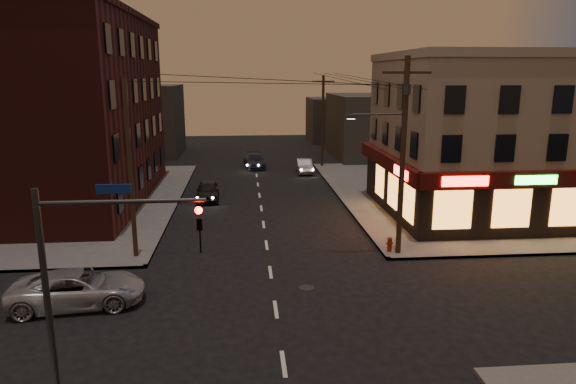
{
  "coord_description": "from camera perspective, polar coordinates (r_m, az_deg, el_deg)",
  "views": [
    {
      "loc": [
        -1.17,
        -19.09,
        9.31
      ],
      "look_at": [
        1.13,
        7.19,
        3.2
      ],
      "focal_mm": 32.0,
      "sensor_mm": 36.0,
      "label": 1
    }
  ],
  "objects": [
    {
      "name": "pizza_building",
      "position": [
        36.96,
        22.73,
        5.88
      ],
      "size": [
        15.85,
        12.85,
        10.5
      ],
      "color": "gray",
      "rests_on": "sidewalk_ne"
    },
    {
      "name": "bg_building_ne_a",
      "position": [
        59.36,
        9.91,
        7.23
      ],
      "size": [
        10.0,
        12.0,
        7.0
      ],
      "primitive_type": "cube",
      "color": "#3F3D3A",
      "rests_on": "ground"
    },
    {
      "name": "sedan_near",
      "position": [
        38.99,
        -8.92,
        0.13
      ],
      "size": [
        1.81,
        4.21,
        1.41
      ],
      "primitive_type": "imported",
      "rotation": [
        0.0,
        0.0,
        0.03
      ],
      "color": "black",
      "rests_on": "ground"
    },
    {
      "name": "brick_apartment",
      "position": [
        40.44,
        -24.49,
        8.11
      ],
      "size": [
        12.0,
        20.0,
        13.0
      ],
      "primitive_type": "cube",
      "color": "#411614",
      "rests_on": "sidewalk_nw"
    },
    {
      "name": "suv_cross",
      "position": [
        23.0,
        -22.3,
        -9.88
      ],
      "size": [
        5.54,
        3.05,
        1.47
      ],
      "primitive_type": "imported",
      "rotation": [
        0.0,
        0.0,
        1.69
      ],
      "color": "#999BA2",
      "rests_on": "ground"
    },
    {
      "name": "ground",
      "position": [
        21.27,
        -1.37,
        -12.92
      ],
      "size": [
        120.0,
        120.0,
        0.0
      ],
      "primitive_type": "plane",
      "color": "black",
      "rests_on": "ground"
    },
    {
      "name": "utility_pole_main",
      "position": [
        26.34,
        12.45,
        4.99
      ],
      "size": [
        4.2,
        0.44,
        10.0
      ],
      "color": "#382619",
      "rests_on": "sidewalk_ne"
    },
    {
      "name": "utility_pole_far",
      "position": [
        51.92,
        3.89,
        7.86
      ],
      "size": [
        0.26,
        0.26,
        9.0
      ],
      "primitive_type": "cylinder",
      "color": "#382619",
      "rests_on": "sidewalk_ne"
    },
    {
      "name": "sedan_far",
      "position": [
        52.04,
        -3.76,
        3.47
      ],
      "size": [
        2.32,
        4.84,
        1.36
      ],
      "primitive_type": "imported",
      "rotation": [
        0.0,
        0.0,
        0.09
      ],
      "color": "#1B2536",
      "rests_on": "ground"
    },
    {
      "name": "sidewalk_ne",
      "position": [
        43.63,
        21.2,
        -0.08
      ],
      "size": [
        24.0,
        28.0,
        0.15
      ],
      "primitive_type": "cube",
      "color": "#514F4C",
      "rests_on": "ground"
    },
    {
      "name": "utility_pole_west",
      "position": [
        26.62,
        -17.14,
        2.37
      ],
      "size": [
        0.24,
        0.24,
        9.0
      ],
      "primitive_type": "cylinder",
      "color": "#382619",
      "rests_on": "sidewalk_nw"
    },
    {
      "name": "fire_hydrant",
      "position": [
        27.62,
        11.24,
        -5.63
      ],
      "size": [
        0.36,
        0.36,
        0.81
      ],
      "rotation": [
        0.0,
        0.0,
        0.21
      ],
      "color": "maroon",
      "rests_on": "sidewalk_ne"
    },
    {
      "name": "sidewalk_nw",
      "position": [
        42.66,
        -28.09,
        -1.03
      ],
      "size": [
        24.0,
        28.0,
        0.15
      ],
      "primitive_type": "cube",
      "color": "#514F4C",
      "rests_on": "ground"
    },
    {
      "name": "traffic_signal",
      "position": [
        15.1,
        -21.81,
        -7.91
      ],
      "size": [
        4.49,
        0.32,
        6.47
      ],
      "color": "#333538",
      "rests_on": "ground"
    },
    {
      "name": "sedan_mid",
      "position": [
        49.23,
        1.83,
        2.91
      ],
      "size": [
        1.44,
        4.02,
        1.32
      ],
      "primitive_type": "imported",
      "rotation": [
        0.0,
        0.0,
        -0.01
      ],
      "color": "slate",
      "rests_on": "ground"
    },
    {
      "name": "bg_building_nw",
      "position": [
        62.45,
        -16.05,
        7.66
      ],
      "size": [
        9.0,
        10.0,
        8.0
      ],
      "primitive_type": "cube",
      "color": "#3F3D3A",
      "rests_on": "ground"
    },
    {
      "name": "bg_building_ne_b",
      "position": [
        72.58,
        5.53,
        7.99
      ],
      "size": [
        8.0,
        8.0,
        6.0
      ],
      "primitive_type": "cube",
      "color": "#3F3D3A",
      "rests_on": "ground"
    }
  ]
}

